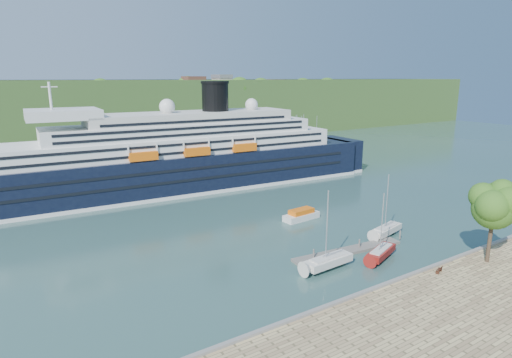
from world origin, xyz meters
name	(u,v)px	position (x,y,z in m)	size (l,w,h in m)	color
ground	(395,288)	(0.00, 0.00, 0.00)	(400.00, 400.00, 0.00)	#2B4D48
far_hillside	(99,111)	(0.00, 145.00, 12.00)	(400.00, 50.00, 24.00)	#3D6327
quay_coping	(397,280)	(0.00, -0.20, 1.15)	(220.00, 0.50, 0.30)	slate
cruise_ship	(169,137)	(-5.42, 58.41, 12.14)	(108.12, 15.74, 24.28)	black
park_bench	(439,269)	(6.23, -1.56, 1.43)	(1.34, 0.55, 0.86)	#401D12
promenade_tree	(493,218)	(14.62, -3.01, 7.05)	(7.31, 7.31, 12.10)	#2D671B
floating_pontoon	(348,251)	(3.02, 11.02, 0.20)	(18.39, 2.25, 0.41)	gray
sailboat_white_near	(330,232)	(-3.19, 8.47, 5.22)	(8.09, 2.25, 10.44)	silver
sailboat_red	(383,227)	(5.27, 6.88, 4.64)	(7.19, 2.00, 9.29)	maroon
sailboat_white_far	(388,207)	(13.04, 12.61, 4.91)	(7.60, 2.11, 9.81)	silver
tender_launch	(301,214)	(6.57, 26.38, 0.98)	(7.10, 2.43, 1.96)	orange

